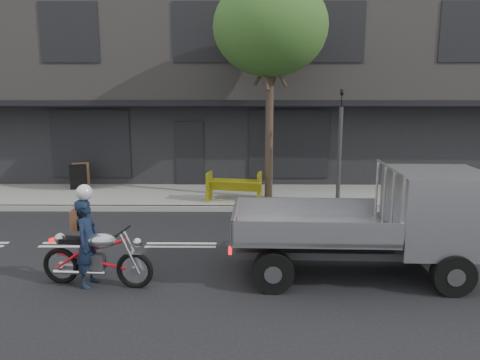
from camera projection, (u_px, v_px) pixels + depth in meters
name	position (u px, v px, depth m)	size (l,w,h in m)	color
ground	(181.00, 245.00, 10.62)	(80.00, 80.00, 0.00)	black
sidewalk	(200.00, 196.00, 15.22)	(32.00, 3.20, 0.15)	gray
kerb	(195.00, 208.00, 13.65)	(32.00, 0.20, 0.15)	gray
building_main	(212.00, 78.00, 20.96)	(26.00, 10.00, 8.00)	slate
street_tree	(270.00, 28.00, 13.73)	(3.40, 3.40, 6.74)	#382B21
traffic_light_pole	(339.00, 154.00, 13.56)	(0.12, 0.12, 3.50)	#2D2D30
motorcycle	(97.00, 256.00, 8.36)	(2.08, 0.61, 1.08)	black
rider	(88.00, 243.00, 8.31)	(0.58, 0.38, 1.59)	#121D31
flatbed_ute	(413.00, 214.00, 8.64)	(4.62, 2.02, 2.12)	black
construction_barrier	(234.00, 187.00, 13.99)	(1.64, 0.66, 0.92)	yellow
sandwich_board	(78.00, 177.00, 15.80)	(0.56, 0.37, 0.88)	black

